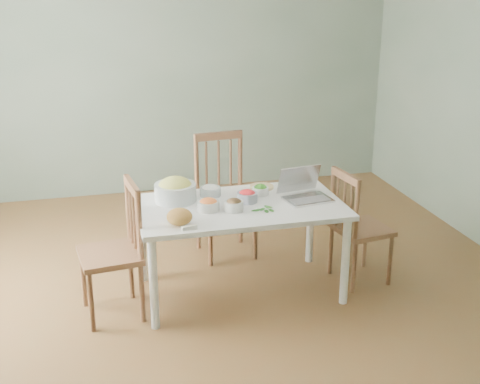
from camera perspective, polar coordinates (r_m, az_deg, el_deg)
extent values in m
cube|color=brown|center=(4.94, -2.29, -9.05)|extent=(5.00, 5.00, 0.00)
cube|color=gray|center=(6.88, -6.94, 10.95)|extent=(5.00, 0.00, 2.70)
cube|color=gray|center=(2.21, 11.26, -8.29)|extent=(5.00, 0.00, 2.70)
ellipsoid|color=#C37F3E|center=(4.32, -5.46, -2.22)|extent=(0.21, 0.21, 0.11)
cube|color=silver|center=(4.25, -4.56, -3.20)|extent=(0.10, 0.04, 0.03)
cylinder|color=tan|center=(5.03, 1.96, 0.46)|extent=(0.20, 0.20, 0.02)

